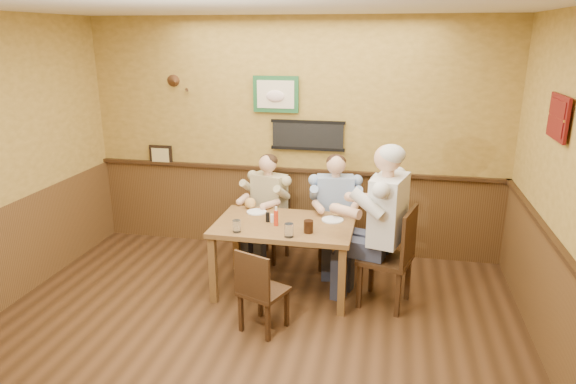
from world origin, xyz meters
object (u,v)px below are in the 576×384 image
at_px(chair_near_side, 264,289).
at_px(diner_white_elder, 387,236).
at_px(hot_sauce_bottle, 276,217).
at_px(chair_back_right, 334,232).
at_px(water_glass_mid, 289,230).
at_px(diner_tan_shirt, 269,213).
at_px(dining_table, 284,232).
at_px(chair_right_end, 386,256).
at_px(chair_back_left, 270,227).
at_px(diner_blue_polo, 335,218).
at_px(salt_shaker, 272,218).
at_px(cola_tumbler, 308,227).
at_px(water_glass_left, 237,226).
at_px(pepper_shaker, 268,217).

xyz_separation_m(chair_near_side, diner_white_elder, (1.06, 0.69, 0.33)).
distance_m(diner_white_elder, hot_sauce_bottle, 1.10).
distance_m(chair_back_right, water_glass_mid, 1.16).
relative_size(chair_near_side, diner_tan_shirt, 0.69).
relative_size(dining_table, chair_right_end, 1.37).
height_order(chair_back_left, hot_sauce_bottle, hot_sauce_bottle).
height_order(chair_near_side, diner_white_elder, diner_white_elder).
bearing_deg(chair_near_side, diner_blue_polo, -85.92).
relative_size(chair_back_right, chair_right_end, 0.82).
bearing_deg(salt_shaker, water_glass_mid, -54.78).
distance_m(dining_table, diner_blue_polo, 0.82).
distance_m(cola_tumbler, hot_sauce_bottle, 0.37).
height_order(water_glass_left, water_glass_mid, water_glass_mid).
relative_size(chair_right_end, cola_tumbler, 8.31).
height_order(dining_table, salt_shaker, salt_shaker).
bearing_deg(diner_white_elder, chair_back_left, -106.29).
height_order(water_glass_left, salt_shaker, water_glass_left).
xyz_separation_m(chair_back_left, chair_back_right, (0.78, -0.07, 0.01)).
xyz_separation_m(chair_back_left, water_glass_mid, (0.46, -1.10, 0.41)).
xyz_separation_m(salt_shaker, pepper_shaker, (-0.05, 0.00, 0.01)).
bearing_deg(chair_near_side, diner_white_elder, -125.13).
height_order(dining_table, diner_white_elder, diner_white_elder).
xyz_separation_m(water_glass_left, pepper_shaker, (0.23, 0.33, -0.01)).
relative_size(chair_near_side, hot_sauce_bottle, 4.48).
xyz_separation_m(chair_back_right, diner_white_elder, (0.59, -0.77, 0.31)).
distance_m(water_glass_mid, pepper_shaker, 0.46).
height_order(chair_back_right, diner_white_elder, diner_white_elder).
height_order(diner_white_elder, pepper_shaker, diner_white_elder).
bearing_deg(pepper_shaker, cola_tumbler, -24.63).
relative_size(diner_tan_shirt, diner_blue_polo, 0.96).
relative_size(diner_blue_polo, cola_tumbler, 9.73).
xyz_separation_m(diner_blue_polo, water_glass_mid, (-0.32, -1.04, 0.22)).
bearing_deg(chair_back_left, cola_tumbler, -37.90).
distance_m(diner_blue_polo, hot_sauce_bottle, 0.95).
xyz_separation_m(diner_blue_polo, diner_white_elder, (0.59, -0.77, 0.13)).
distance_m(diner_blue_polo, cola_tumbler, 0.93).
bearing_deg(chair_back_left, hot_sauce_bottle, -52.82).
distance_m(chair_near_side, salt_shaker, 0.87).
relative_size(diner_blue_polo, diner_white_elder, 0.82).
xyz_separation_m(chair_back_left, cola_tumbler, (0.62, -0.96, 0.41)).
xyz_separation_m(dining_table, salt_shaker, (-0.13, 0.00, 0.13)).
bearing_deg(dining_table, cola_tumbler, -35.75).
bearing_deg(diner_white_elder, chair_back_right, -127.27).
height_order(diner_blue_polo, cola_tumbler, diner_blue_polo).
distance_m(chair_near_side, water_glass_left, 0.71).
bearing_deg(water_glass_left, salt_shaker, 50.50).
distance_m(dining_table, chair_back_right, 0.85).
bearing_deg(salt_shaker, chair_back_left, 105.71).
xyz_separation_m(diner_tan_shirt, salt_shaker, (0.21, -0.75, 0.22)).
bearing_deg(chair_back_right, hot_sauce_bottle, -132.40).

